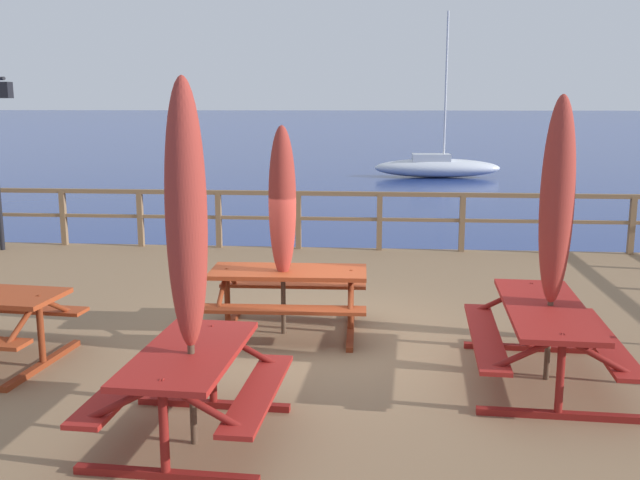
# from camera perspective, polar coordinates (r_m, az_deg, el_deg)

# --- Properties ---
(ground_plane) EXTENTS (600.00, 600.00, 0.00)m
(ground_plane) POSITION_cam_1_polar(r_m,az_deg,el_deg) (8.89, -0.42, -12.87)
(ground_plane) COLOR navy
(wooden_deck) EXTENTS (13.92, 10.44, 0.87)m
(wooden_deck) POSITION_cam_1_polar(r_m,az_deg,el_deg) (8.73, -0.42, -10.26)
(wooden_deck) COLOR #846647
(wooden_deck) RESTS_ON ground
(railing_waterside_far) EXTENTS (13.72, 0.10, 1.09)m
(railing_waterside_far) POSITION_cam_1_polar(r_m,az_deg,el_deg) (13.34, 1.50, 2.35)
(railing_waterside_far) COLOR brown
(railing_waterside_far) RESTS_ON wooden_deck
(picnic_table_front_left) EXTENTS (1.87, 1.44, 0.78)m
(picnic_table_front_left) POSITION_cam_1_polar(r_m,az_deg,el_deg) (8.56, -2.50, -3.74)
(picnic_table_front_left) COLOR #993819
(picnic_table_front_left) RESTS_ON wooden_deck
(picnic_table_mid_centre) EXTENTS (1.51, 2.19, 0.78)m
(picnic_table_mid_centre) POSITION_cam_1_polar(r_m,az_deg,el_deg) (7.41, 17.36, -6.51)
(picnic_table_mid_centre) COLOR maroon
(picnic_table_mid_centre) RESTS_ON wooden_deck
(picnic_table_front_right) EXTENTS (1.48, 1.69, 0.78)m
(picnic_table_front_right) POSITION_cam_1_polar(r_m,az_deg,el_deg) (5.98, -10.26, -10.56)
(picnic_table_front_right) COLOR maroon
(picnic_table_front_right) RESTS_ON wooden_deck
(patio_umbrella_short_mid) EXTENTS (0.32, 0.32, 2.47)m
(patio_umbrella_short_mid) POSITION_cam_1_polar(r_m,az_deg,el_deg) (8.31, -3.00, 2.91)
(patio_umbrella_short_mid) COLOR #4C3828
(patio_umbrella_short_mid) RESTS_ON wooden_deck
(patio_umbrella_tall_mid_left) EXTENTS (0.32, 0.32, 2.79)m
(patio_umbrella_tall_mid_left) POSITION_cam_1_polar(r_m,az_deg,el_deg) (7.20, 18.28, 2.83)
(patio_umbrella_tall_mid_left) COLOR #4C3828
(patio_umbrella_tall_mid_left) RESTS_ON wooden_deck
(patio_umbrella_tall_back_right) EXTENTS (0.32, 0.32, 2.91)m
(patio_umbrella_tall_back_right) POSITION_cam_1_polar(r_m,az_deg,el_deg) (5.57, -10.56, 1.77)
(patio_umbrella_tall_back_right) COLOR #4C3828
(patio_umbrella_tall_back_right) RESTS_ON wooden_deck
(sailboat_distant) EXTENTS (6.05, 1.88, 7.72)m
(sailboat_distant) POSITION_cam_1_polar(r_m,az_deg,el_deg) (35.19, 9.24, 5.76)
(sailboat_distant) COLOR silver
(sailboat_distant) RESTS_ON ground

